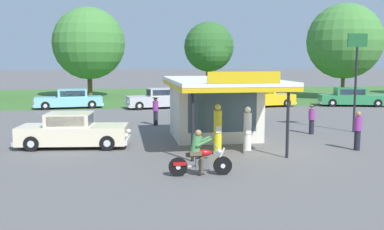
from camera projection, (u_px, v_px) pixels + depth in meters
ground_plane at (272, 153)px, 18.84m from camera, size 300.00×300.00×0.00m
grass_verge_strip at (179, 95)px, 48.22m from camera, size 120.00×24.00×0.01m
service_station_kiosk at (216, 104)px, 21.91m from camera, size 4.73×7.57×3.46m
gas_pump_nearside at (218, 131)px, 18.61m from camera, size 0.44×0.44×2.07m
gas_pump_offside at (247, 132)px, 18.82m from camera, size 0.44×0.44×1.94m
motorcycle_with_rider at (199, 157)px, 15.08m from camera, size 2.17×0.70×1.58m
featured_classic_sedan at (73, 132)px, 19.97m from camera, size 5.09×2.38×1.55m
parked_car_back_row_left at (70, 100)px, 35.71m from camera, size 5.53×2.37×1.52m
parked_car_back_row_centre_left at (352, 98)px, 37.49m from camera, size 5.80×3.20×1.51m
parked_car_back_row_far_right at (157, 99)px, 35.69m from camera, size 5.07×2.54×1.59m
parked_car_back_row_centre_right at (261, 98)px, 36.79m from camera, size 5.71×2.79×1.55m
bystander_admiring_sedan at (358, 130)px, 19.24m from camera, size 0.34×0.34×1.70m
bystander_standing_back_lot at (312, 119)px, 23.41m from camera, size 0.34×0.34×1.51m
bystander_strolling_foreground at (156, 110)px, 26.49m from camera, size 0.37×0.37×1.68m
tree_oak_far_left at (210, 48)px, 45.78m from camera, size 5.11×5.17×7.71m
tree_oak_far_right at (90, 44)px, 45.44m from camera, size 7.32×7.32×9.15m
tree_oak_right at (344, 41)px, 43.69m from camera, size 7.34×7.34×9.31m
roadside_pole_sign at (356, 66)px, 23.76m from camera, size 1.10×0.12×5.26m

